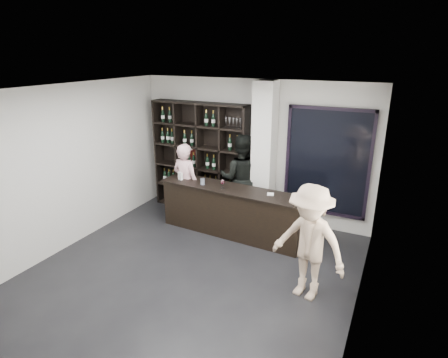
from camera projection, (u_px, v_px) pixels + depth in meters
The scene contains 12 objects.
floor at pixel (186, 279), 5.93m from camera, with size 5.00×5.50×0.01m, color black.
wine_shelf at pixel (200, 157), 8.19m from camera, with size 2.20×0.35×2.40m, color black, non-canonical shape.
structural_column at pixel (264, 155), 7.41m from camera, with size 0.40×0.40×2.90m, color silver.
glass_panel at pixel (327, 162), 7.12m from camera, with size 1.60×0.08×2.10m.
tasting_counter at pixel (232, 211), 7.22m from camera, with size 2.92×0.61×0.96m.
taster_pink at pixel (186, 183), 7.68m from camera, with size 0.61×0.40×1.67m, color beige.
taster_black at pixel (241, 178), 7.71m from camera, with size 0.90×0.70×1.85m, color black.
customer at pixel (309, 243), 5.24m from camera, with size 1.11×0.64×1.72m, color tan.
wine_glass at pixel (223, 183), 7.02m from camera, with size 0.08×0.08×0.20m, color white, non-canonical shape.
spit_cup at pixel (203, 182), 7.24m from camera, with size 0.09×0.09×0.12m, color #A1AEC1.
napkin_stack at pixel (270, 194), 6.74m from camera, with size 0.12×0.12×0.02m, color white.
card_stand at pixel (180, 176), 7.51m from camera, with size 0.10×0.05×0.16m, color white.
Camera 1 is at (2.76, -4.32, 3.41)m, focal length 30.00 mm.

